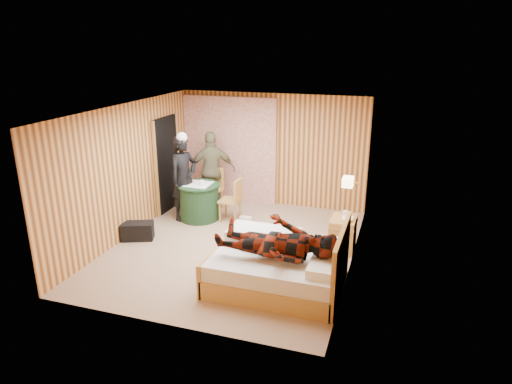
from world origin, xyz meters
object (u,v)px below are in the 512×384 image
(round_table, at_px, (199,201))
(chair_near, at_px, (233,197))
(wall_lamp, at_px, (348,182))
(duffel_bag, at_px, (138,231))
(nightstand, at_px, (343,233))
(chair_far, at_px, (213,185))
(woman_standing, at_px, (184,178))
(man_at_table, at_px, (212,170))
(man_on_bed, at_px, (277,233))
(bed, at_px, (279,267))

(round_table, distance_m, chair_near, 0.74)
(wall_lamp, bearing_deg, duffel_bag, -169.75)
(nightstand, height_order, round_table, round_table)
(nightstand, bearing_deg, chair_near, 164.12)
(round_table, height_order, chair_far, chair_far)
(duffel_bag, bearing_deg, nightstand, -10.58)
(wall_lamp, height_order, nightstand, wall_lamp)
(duffel_bag, height_order, woman_standing, woman_standing)
(man_at_table, bearing_deg, nightstand, 133.53)
(chair_far, bearing_deg, wall_lamp, -8.01)
(man_on_bed, bearing_deg, chair_far, 127.38)
(wall_lamp, xyz_separation_m, round_table, (-3.10, 0.63, -0.91))
(chair_far, distance_m, duffel_bag, 2.14)
(man_on_bed, bearing_deg, bed, 95.85)
(bed, bearing_deg, round_table, 137.58)
(chair_far, xyz_separation_m, woman_standing, (-0.31, -0.76, 0.34))
(bed, xyz_separation_m, woman_standing, (-2.59, 2.03, 0.58))
(wall_lamp, bearing_deg, woman_standing, 170.73)
(bed, xyz_separation_m, chair_far, (-2.28, 2.79, 0.24))
(duffel_bag, xyz_separation_m, man_at_table, (0.68, 2.03, 0.70))
(chair_near, bearing_deg, duffel_bag, -43.38)
(nightstand, bearing_deg, round_table, 169.97)
(nightstand, height_order, duffel_bag, nightstand)
(duffel_bag, height_order, man_at_table, man_at_table)
(round_table, xyz_separation_m, chair_far, (0.02, 0.68, 0.15))
(bed, xyz_separation_m, round_table, (-2.30, 2.10, 0.08))
(bed, bearing_deg, man_at_table, 129.12)
(bed, distance_m, woman_standing, 3.34)
(bed, xyz_separation_m, man_on_bed, (0.02, -0.23, 0.65))
(round_table, xyz_separation_m, duffel_bag, (-0.68, -1.31, -0.22))
(bed, xyz_separation_m, duffel_bag, (-2.98, 0.79, -0.14))
(chair_far, relative_size, duffel_bag, 1.59)
(round_table, bearing_deg, chair_far, 88.22)
(man_at_table, bearing_deg, man_on_bed, 103.32)
(wall_lamp, distance_m, man_at_table, 3.41)
(chair_far, height_order, woman_standing, woman_standing)
(man_at_table, bearing_deg, chair_far, 92.96)
(wall_lamp, relative_size, chair_far, 0.28)
(chair_near, xyz_separation_m, man_on_bed, (1.60, -2.45, 0.44))
(woman_standing, bearing_deg, chair_near, -55.12)
(chair_far, xyz_separation_m, chair_near, (0.70, -0.56, -0.02))
(nightstand, relative_size, woman_standing, 0.35)
(nightstand, bearing_deg, chair_far, 158.01)
(woman_standing, bearing_deg, man_at_table, 3.99)
(round_table, xyz_separation_m, woman_standing, (-0.29, -0.07, 0.49))
(round_table, relative_size, duffel_bag, 1.49)
(woman_standing, bearing_deg, nightstand, -74.13)
(chair_near, bearing_deg, woman_standing, -78.08)
(nightstand, xyz_separation_m, man_on_bed, (-0.73, -1.79, 0.65))
(bed, relative_size, woman_standing, 1.12)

